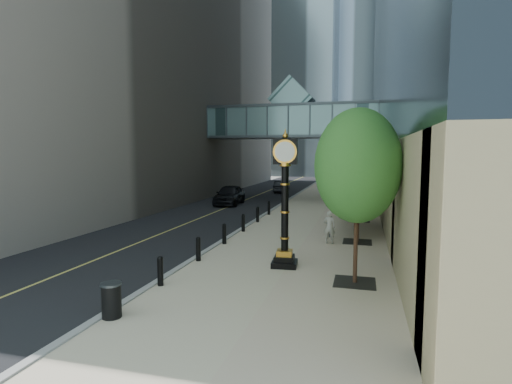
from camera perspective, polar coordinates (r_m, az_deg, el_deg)
ground at (r=12.25m, az=-4.18°, el=-15.95°), size 320.00×320.00×0.00m
road at (r=52.08m, az=3.00°, el=0.65°), size 8.00×180.00×0.02m
sidewalk at (r=51.03m, az=11.82°, el=0.46°), size 8.00×180.00×0.06m
curb at (r=51.40m, az=7.37°, el=0.58°), size 0.25×180.00×0.07m
distant_tower_c at (r=134.08m, az=11.00°, el=17.56°), size 22.00×22.00×65.00m
skywalk at (r=39.47m, az=5.15°, el=10.25°), size 17.00×4.20×5.80m
entrance_canopy at (r=24.76m, az=14.37°, el=4.72°), size 3.00×8.00×4.38m
bollard_row at (r=21.17m, az=-3.10°, el=-5.26°), size 0.20×16.20×0.90m
street_trees at (r=25.06m, az=14.63°, el=3.66°), size 2.89×28.62×5.93m
street_clock at (r=15.52m, az=4.14°, el=-2.52°), size 1.06×1.06×5.19m
trash_bin at (r=11.82m, az=-19.95°, el=-14.45°), size 0.60×0.60×0.90m
pedestrian at (r=19.95m, az=10.44°, el=-4.94°), size 0.65×0.48×1.64m
car_near at (r=34.82m, az=-3.80°, el=-0.38°), size 2.40×5.15×1.71m
car_far at (r=45.48m, az=3.67°, el=0.79°), size 1.72×4.15×1.34m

